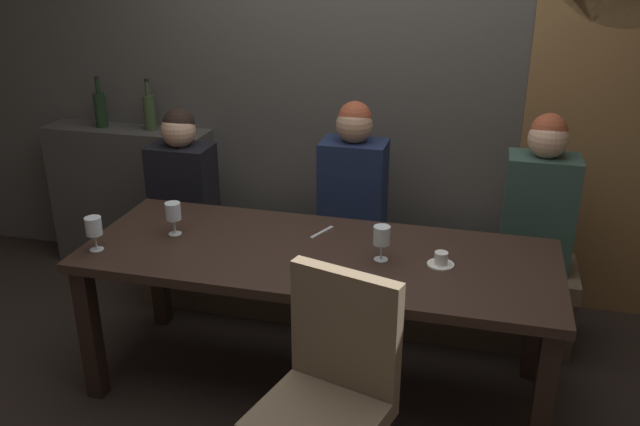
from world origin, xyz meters
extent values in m
plane|color=black|center=(0.00, 0.00, 0.00)|extent=(9.00, 9.00, 0.00)
cube|color=#4C4944|center=(0.00, 1.22, 1.50)|extent=(6.00, 0.12, 3.00)
cube|color=olive|center=(1.35, 1.15, 1.05)|extent=(0.90, 0.05, 2.10)
cube|color=#413E3A|center=(-1.55, 1.04, 0.47)|extent=(1.10, 0.28, 0.95)
cube|color=black|center=(-1.03, -0.35, 0.35)|extent=(0.08, 0.08, 0.69)
cube|color=black|center=(1.03, -0.35, 0.35)|extent=(0.08, 0.08, 0.69)
cube|color=black|center=(-1.03, 0.35, 0.35)|extent=(0.08, 0.08, 0.69)
cube|color=black|center=(1.03, 0.35, 0.35)|extent=(0.08, 0.08, 0.69)
cube|color=#302119|center=(0.00, 0.00, 0.72)|extent=(2.20, 0.84, 0.04)
cube|color=#4A3C2E|center=(0.00, 0.70, 0.17)|extent=(2.50, 0.40, 0.35)
cube|color=brown|center=(0.00, 0.70, 0.40)|extent=(2.50, 0.44, 0.10)
cube|color=#7F6B51|center=(0.21, -0.80, 0.46)|extent=(0.54, 0.54, 0.08)
cube|color=#7F6B51|center=(0.26, -0.62, 0.74)|extent=(0.44, 0.18, 0.48)
cube|color=black|center=(-1.00, 0.68, 0.71)|extent=(0.36, 0.24, 0.53)
sphere|color=tan|center=(-1.00, 0.68, 1.07)|extent=(0.20, 0.20, 0.20)
sphere|color=black|center=(-1.00, 0.69, 1.10)|extent=(0.18, 0.18, 0.18)
cube|color=#192342|center=(0.01, 0.73, 0.76)|extent=(0.36, 0.24, 0.61)
sphere|color=tan|center=(0.01, 0.73, 1.16)|extent=(0.20, 0.20, 0.20)
sphere|color=brown|center=(0.01, 0.74, 1.19)|extent=(0.18, 0.18, 0.18)
cube|color=#2D473D|center=(1.01, 0.70, 0.76)|extent=(0.36, 0.24, 0.62)
sphere|color=tan|center=(1.01, 0.70, 1.16)|extent=(0.20, 0.20, 0.20)
sphere|color=brown|center=(1.01, 0.71, 1.19)|extent=(0.18, 0.18, 0.18)
cylinder|color=black|center=(-1.72, 1.03, 1.06)|extent=(0.08, 0.08, 0.22)
cylinder|color=black|center=(-1.72, 1.03, 1.21)|extent=(0.03, 0.03, 0.09)
cylinder|color=black|center=(-1.72, 1.03, 1.27)|extent=(0.03, 0.03, 0.02)
cylinder|color=#384728|center=(-1.38, 1.05, 1.06)|extent=(0.08, 0.08, 0.22)
cylinder|color=#384728|center=(-1.38, 1.05, 1.21)|extent=(0.03, 0.03, 0.09)
cylinder|color=black|center=(-1.38, 1.05, 1.27)|extent=(0.03, 0.03, 0.02)
cylinder|color=silver|center=(-1.01, -0.24, 0.74)|extent=(0.06, 0.06, 0.00)
cylinder|color=silver|center=(-1.01, -0.24, 0.78)|extent=(0.01, 0.01, 0.07)
cylinder|color=silver|center=(-1.01, -0.24, 0.86)|extent=(0.08, 0.08, 0.08)
cylinder|color=silver|center=(-0.73, 0.02, 0.74)|extent=(0.06, 0.06, 0.00)
cylinder|color=silver|center=(-0.73, 0.02, 0.78)|extent=(0.01, 0.01, 0.07)
cylinder|color=silver|center=(-0.73, 0.02, 0.86)|extent=(0.08, 0.08, 0.08)
cylinder|color=maroon|center=(-0.73, 0.02, 0.84)|extent=(0.07, 0.07, 0.04)
cylinder|color=silver|center=(0.30, -0.01, 0.74)|extent=(0.06, 0.06, 0.00)
cylinder|color=silver|center=(0.30, -0.01, 0.78)|extent=(0.01, 0.01, 0.07)
cylinder|color=silver|center=(0.30, -0.01, 0.86)|extent=(0.08, 0.08, 0.08)
cylinder|color=maroon|center=(0.30, -0.01, 0.84)|extent=(0.07, 0.07, 0.03)
cylinder|color=white|center=(0.56, 0.00, 0.74)|extent=(0.12, 0.12, 0.01)
cylinder|color=white|center=(0.56, 0.00, 0.78)|extent=(0.06, 0.06, 0.06)
cylinder|color=brown|center=(0.56, 0.00, 0.80)|extent=(0.05, 0.05, 0.01)
cube|color=silver|center=(-0.04, 0.21, 0.74)|extent=(0.08, 0.16, 0.01)
camera|label=1|loc=(0.71, -2.71, 2.09)|focal=37.59mm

